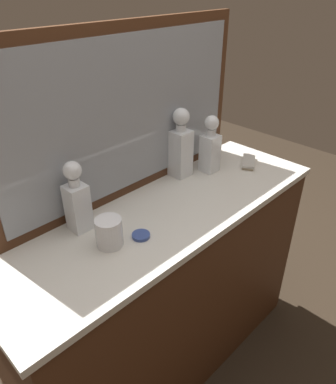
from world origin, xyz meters
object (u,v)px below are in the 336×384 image
Objects in this scene: crystal_tumbler_far_left at (109,233)px; porcelain_dish at (141,235)px; crystal_decanter_far_left at (180,149)px; crystal_decanter_left at (77,203)px; silver_brush_far_right at (248,162)px; crystal_decanter_center at (210,149)px.

porcelain_dish is at bearing -23.29° from crystal_tumbler_far_left.
crystal_decanter_far_left is 0.55m from crystal_decanter_left.
porcelain_dish is (-0.73, -0.06, -0.01)m from silver_brush_far_right.
silver_brush_far_right is (0.18, -0.09, -0.09)m from crystal_decanter_center.
crystal_decanter_left is 0.25m from porcelain_dish.
crystal_decanter_center is at bearing 15.08° from porcelain_dish.
crystal_decanter_center reaches higher than silver_brush_far_right.
crystal_tumbler_far_left is 0.83m from silver_brush_far_right.
silver_brush_far_right is (0.83, 0.01, -0.03)m from crystal_tumbler_far_left.
crystal_decanter_left reaches higher than porcelain_dish.
porcelain_dish is at bearing -153.39° from crystal_decanter_far_left.
crystal_decanter_left is (-0.55, -0.02, -0.02)m from crystal_decanter_far_left.
crystal_decanter_center is 4.15× the size of porcelain_dish.
crystal_decanter_left is 4.17× the size of porcelain_dish.
crystal_decanter_left reaches higher than crystal_decanter_center.
crystal_tumbler_far_left is 0.12m from porcelain_dish.
crystal_decanter_left is 1.01× the size of crystal_decanter_center.
crystal_decanter_far_left reaches higher than crystal_decanter_center.
crystal_decanter_far_left is 0.14m from crystal_decanter_center.
crystal_decanter_far_left reaches higher than crystal_tumbler_far_left.
silver_brush_far_right is at bearing -27.28° from crystal_decanter_center.
crystal_decanter_left is at bearing 170.98° from silver_brush_far_right.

